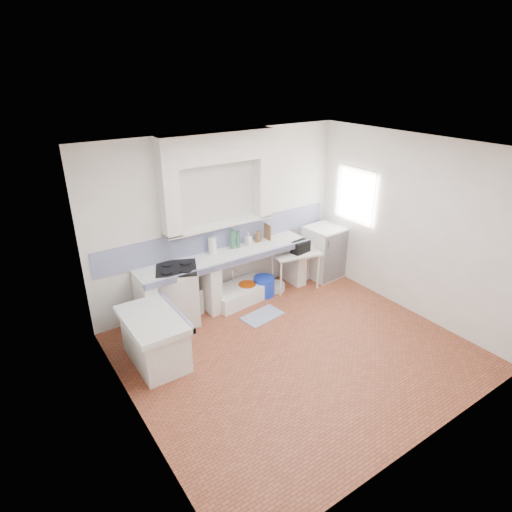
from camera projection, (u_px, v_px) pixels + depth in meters
floor at (296, 351)px, 6.02m from camera, size 4.50×4.50×0.00m
ceiling at (305, 150)px, 4.87m from camera, size 4.50×4.50×0.00m
wall_back at (222, 219)px, 6.96m from camera, size 4.50×0.00×4.50m
wall_front at (438, 336)px, 3.94m from camera, size 4.50×0.00×4.50m
wall_left at (127, 314)px, 4.29m from camera, size 0.00×4.50×4.50m
wall_right at (412, 227)px, 6.60m from camera, size 0.00×4.50×4.50m
alcove_mass at (217, 147)px, 6.33m from camera, size 1.90×0.25×0.45m
window_frame at (363, 195)px, 7.51m from camera, size 0.35×0.86×1.06m
lace_valance at (360, 175)px, 7.28m from camera, size 0.01×0.84×0.24m
counter_slab at (227, 256)px, 6.90m from camera, size 3.00×0.60×0.08m
counter_lip at (236, 262)px, 6.69m from camera, size 3.00×0.04×0.10m
counter_pier_left at (147, 305)px, 6.37m from camera, size 0.20×0.55×0.82m
counter_pier_mid at (209, 287)px, 6.91m from camera, size 0.20×0.55×0.82m
counter_pier_right at (293, 261)px, 7.80m from camera, size 0.20×0.55×0.82m
peninsula_top at (153, 319)px, 5.56m from camera, size 0.70×1.10×0.08m
peninsula_base at (155, 341)px, 5.70m from camera, size 0.60×1.00×0.62m
peninsula_lip at (176, 312)px, 5.73m from camera, size 0.04×1.10×0.10m
backsplash at (223, 236)px, 7.07m from camera, size 4.27×0.03×0.40m
stove at (178, 295)px, 6.60m from camera, size 0.81×0.80×0.88m
sink at (239, 294)px, 7.27m from camera, size 1.07×0.66×0.24m
side_table at (295, 270)px, 7.60m from camera, size 0.91×0.63×0.04m
fridge at (324, 252)px, 8.00m from camera, size 0.67×0.67×0.98m
bucket_red at (226, 297)px, 7.15m from camera, size 0.32×0.32×0.26m
bucket_orange at (247, 291)px, 7.31m from camera, size 0.40×0.40×0.28m
bucket_blue at (264, 286)px, 7.42m from camera, size 0.47×0.47×0.34m
basin_white at (276, 287)px, 7.63m from camera, size 0.34×0.34×0.13m
water_bottle_a at (232, 290)px, 7.37m from camera, size 0.09×0.09×0.27m
water_bottle_b at (240, 286)px, 7.48m from camera, size 0.08×0.08×0.27m
black_bag at (301, 247)px, 7.42m from camera, size 0.35×0.23×0.21m
green_bottle_a at (232, 239)px, 7.03m from camera, size 0.09×0.09×0.32m
green_bottle_b at (238, 239)px, 7.07m from camera, size 0.08×0.08×0.29m
knife_block at (258, 237)px, 7.33m from camera, size 0.11×0.10×0.18m
cutting_board at (268, 232)px, 7.41m from camera, size 0.03×0.21×0.28m
paper_towel at (212, 246)px, 6.85m from camera, size 0.16×0.16×0.27m
soap_bottle at (248, 239)px, 7.20m from camera, size 0.12×0.12×0.21m
rug at (262, 316)px, 6.85m from camera, size 0.71×0.47×0.01m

